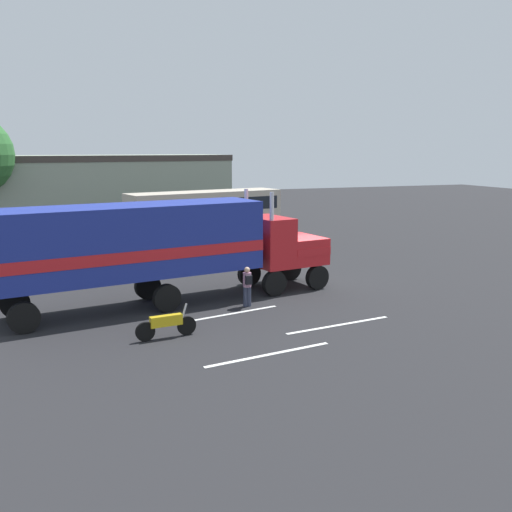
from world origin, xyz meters
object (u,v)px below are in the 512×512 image
person_bystander (247,285)px  motorcycle (167,324)px  parked_bus (205,211)px  parked_car (33,255)px  semi_truck (158,244)px

person_bystander → motorcycle: size_ratio=0.77×
person_bystander → parked_bus: 17.52m
parked_car → motorcycle: 13.88m
person_bystander → parked_car: person_bystander is taller
parked_bus → motorcycle: 21.16m
parked_car → motorcycle: parked_car is taller
semi_truck → parked_bus: (6.33, 15.70, -0.46)m
semi_truck → parked_car: (-4.88, 8.96, -1.72)m
person_bystander → parked_bus: bearing=79.9°
parked_bus → parked_car: 13.14m
motorcycle → semi_truck: bearing=82.0°
parked_bus → parked_car: parked_bus is taller
semi_truck → motorcycle: semi_truck is taller
motorcycle → person_bystander: bearing=35.2°
parked_car → person_bystander: bearing=-52.1°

